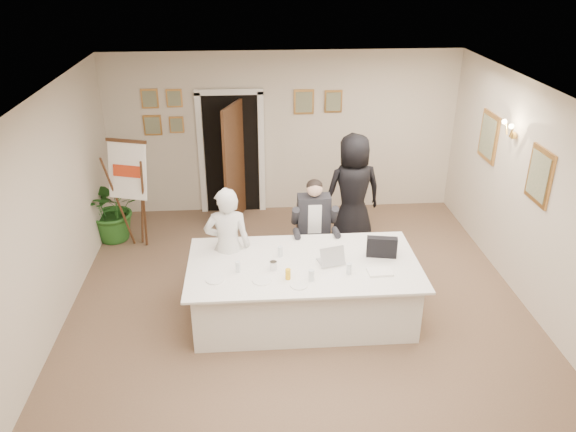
# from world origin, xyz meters

# --- Properties ---
(floor) EXTENTS (7.00, 7.00, 0.00)m
(floor) POSITION_xyz_m (0.00, 0.00, 0.00)
(floor) COLOR brown
(floor) RESTS_ON ground
(ceiling) EXTENTS (6.00, 7.00, 0.02)m
(ceiling) POSITION_xyz_m (0.00, 0.00, 2.80)
(ceiling) COLOR white
(ceiling) RESTS_ON wall_back
(wall_back) EXTENTS (6.00, 0.10, 2.80)m
(wall_back) POSITION_xyz_m (0.00, 3.50, 1.40)
(wall_back) COLOR beige
(wall_back) RESTS_ON floor
(wall_left) EXTENTS (0.10, 7.00, 2.80)m
(wall_left) POSITION_xyz_m (-3.00, 0.00, 1.40)
(wall_left) COLOR beige
(wall_left) RESTS_ON floor
(wall_right) EXTENTS (0.10, 7.00, 2.80)m
(wall_right) POSITION_xyz_m (3.00, 0.00, 1.40)
(wall_right) COLOR beige
(wall_right) RESTS_ON floor
(doorway) EXTENTS (1.14, 0.86, 2.20)m
(doorway) POSITION_xyz_m (-0.88, 3.32, 1.04)
(doorway) COLOR black
(doorway) RESTS_ON floor
(pictures_back_wall) EXTENTS (3.40, 0.06, 0.80)m
(pictures_back_wall) POSITION_xyz_m (-0.80, 3.47, 1.85)
(pictures_back_wall) COLOR #C28942
(pictures_back_wall) RESTS_ON wall_back
(pictures_right_wall) EXTENTS (0.06, 2.20, 0.80)m
(pictures_right_wall) POSITION_xyz_m (2.97, 1.20, 1.75)
(pictures_right_wall) COLOR #C28942
(pictures_right_wall) RESTS_ON wall_right
(wall_sconce) EXTENTS (0.20, 0.30, 0.24)m
(wall_sconce) POSITION_xyz_m (2.90, 1.20, 2.10)
(wall_sconce) COLOR gold
(wall_sconce) RESTS_ON wall_right
(conference_table) EXTENTS (2.86, 1.52, 0.78)m
(conference_table) POSITION_xyz_m (0.04, 0.15, 0.39)
(conference_table) COLOR silver
(conference_table) RESTS_ON floor
(seated_man) EXTENTS (0.63, 0.67, 1.45)m
(seated_man) POSITION_xyz_m (0.29, 1.20, 0.73)
(seated_man) COLOR black
(seated_man) RESTS_ON floor
(flip_chart) EXTENTS (0.63, 0.47, 1.74)m
(flip_chart) POSITION_xyz_m (-2.37, 2.20, 0.80)
(flip_chart) COLOR #371F11
(flip_chart) RESTS_ON floor
(standing_man) EXTENTS (0.60, 0.40, 1.64)m
(standing_man) POSITION_xyz_m (-0.90, 0.56, 0.82)
(standing_man) COLOR silver
(standing_man) RESTS_ON floor
(standing_woman) EXTENTS (0.97, 0.71, 1.83)m
(standing_woman) POSITION_xyz_m (0.97, 2.00, 0.91)
(standing_woman) COLOR black
(standing_woman) RESTS_ON floor
(potted_palm) EXTENTS (1.30, 1.28, 1.09)m
(potted_palm) POSITION_xyz_m (-2.80, 2.50, 0.55)
(potted_palm) COLOR #22581D
(potted_palm) RESTS_ON floor
(laptop) EXTENTS (0.39, 0.41, 0.28)m
(laptop) POSITION_xyz_m (0.38, 0.17, 0.91)
(laptop) COLOR #B7BABC
(laptop) RESTS_ON conference_table
(laptop_bag) EXTENTS (0.39, 0.17, 0.26)m
(laptop_bag) POSITION_xyz_m (1.03, 0.25, 0.91)
(laptop_bag) COLOR black
(laptop_bag) RESTS_ON conference_table
(paper_stack) EXTENTS (0.30, 0.22, 0.03)m
(paper_stack) POSITION_xyz_m (0.93, -0.14, 0.79)
(paper_stack) COLOR white
(paper_stack) RESTS_ON conference_table
(plate_left) EXTENTS (0.28, 0.28, 0.01)m
(plate_left) POSITION_xyz_m (-1.04, -0.17, 0.78)
(plate_left) COLOR white
(plate_left) RESTS_ON conference_table
(plate_mid) EXTENTS (0.29, 0.29, 0.01)m
(plate_mid) POSITION_xyz_m (-0.49, -0.22, 0.78)
(plate_mid) COLOR white
(plate_mid) RESTS_ON conference_table
(plate_near) EXTENTS (0.26, 0.26, 0.01)m
(plate_near) POSITION_xyz_m (-0.06, -0.36, 0.78)
(plate_near) COLOR white
(plate_near) RESTS_ON conference_table
(glass_a) EXTENTS (0.07, 0.07, 0.14)m
(glass_a) POSITION_xyz_m (-0.77, 0.00, 0.84)
(glass_a) COLOR silver
(glass_a) RESTS_ON conference_table
(glass_b) EXTENTS (0.08, 0.08, 0.14)m
(glass_b) POSITION_xyz_m (0.09, -0.25, 0.84)
(glass_b) COLOR silver
(glass_b) RESTS_ON conference_table
(glass_c) EXTENTS (0.07, 0.07, 0.14)m
(glass_c) POSITION_xyz_m (0.55, -0.14, 0.84)
(glass_c) COLOR silver
(glass_c) RESTS_ON conference_table
(glass_d) EXTENTS (0.07, 0.07, 0.14)m
(glass_d) POSITION_xyz_m (-0.24, 0.34, 0.84)
(glass_d) COLOR silver
(glass_d) RESTS_ON conference_table
(oj_glass) EXTENTS (0.07, 0.07, 0.13)m
(oj_glass) POSITION_xyz_m (-0.18, -0.20, 0.84)
(oj_glass) COLOR #EAAF13
(oj_glass) RESTS_ON conference_table
(steel_jug) EXTENTS (0.11, 0.11, 0.11)m
(steel_jug) POSITION_xyz_m (-0.34, 0.03, 0.83)
(steel_jug) COLOR silver
(steel_jug) RESTS_ON conference_table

